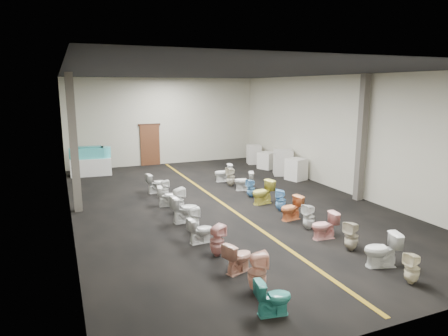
{
  "coord_description": "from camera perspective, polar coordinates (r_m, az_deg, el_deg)",
  "views": [
    {
      "loc": [
        -5.18,
        -12.6,
        4.06
      ],
      "look_at": [
        0.5,
        1.0,
        1.04
      ],
      "focal_mm": 32.0,
      "sensor_mm": 36.0,
      "label": 1
    }
  ],
  "objects": [
    {
      "name": "toilet_right_9",
      "position": [
        15.84,
        2.87,
        -1.86
      ],
      "size": [
        0.86,
        0.68,
        0.76
      ],
      "primitive_type": "imported",
      "rotation": [
        0.0,
        0.0,
        -1.96
      ],
      "color": "white",
      "rests_on": "floor"
    },
    {
      "name": "appliance_crate_b",
      "position": [
        18.81,
        8.42,
        0.79
      ],
      "size": [
        1.12,
        1.12,
        1.16
      ],
      "primitive_type": "cube",
      "rotation": [
        0.0,
        0.0,
        -0.43
      ],
      "color": "beige",
      "rests_on": "floor"
    },
    {
      "name": "toilet_right_3",
      "position": [
        11.22,
        14.14,
        -8.0
      ],
      "size": [
        0.76,
        0.48,
        0.74
      ],
      "primitive_type": "imported",
      "rotation": [
        0.0,
        0.0,
        -1.66
      ],
      "color": "#FAADA7",
      "rests_on": "floor"
    },
    {
      "name": "toilet_left_1",
      "position": [
        8.26,
        4.77,
        -14.61
      ],
      "size": [
        0.46,
        0.45,
        0.84
      ],
      "primitive_type": "imported",
      "rotation": [
        0.0,
        0.0,
        1.36
      ],
      "color": "#F4B39B",
      "rests_on": "floor"
    },
    {
      "name": "toilet_left_3",
      "position": [
        9.82,
        -1.0,
        -10.34
      ],
      "size": [
        0.47,
        0.46,
        0.78
      ],
      "primitive_type": "imported",
      "rotation": [
        0.0,
        0.0,
        1.96
      ],
      "color": "tan",
      "rests_on": "floor"
    },
    {
      "name": "toilet_right_0",
      "position": [
        9.43,
        25.29,
        -12.82
      ],
      "size": [
        0.33,
        0.32,
        0.68
      ],
      "primitive_type": "imported",
      "rotation": [
        0.0,
        0.0,
        -1.52
      ],
      "color": "beige",
      "rests_on": "floor"
    },
    {
      "name": "toilet_right_7",
      "position": [
        14.08,
        5.55,
        -3.48
      ],
      "size": [
        0.88,
        0.6,
        0.83
      ],
      "primitive_type": "imported",
      "rotation": [
        0.0,
        0.0,
        -1.39
      ],
      "color": "#E0D555",
      "rests_on": "floor"
    },
    {
      "name": "back_door",
      "position": [
        21.21,
        -10.52,
        3.22
      ],
      "size": [
        1.0,
        0.1,
        2.1
      ],
      "primitive_type": "cube",
      "color": "#562D19",
      "rests_on": "floor"
    },
    {
      "name": "toilet_left_6",
      "position": [
        12.22,
        -5.67,
        -5.84
      ],
      "size": [
        0.84,
        0.52,
        0.83
      ],
      "primitive_type": "imported",
      "rotation": [
        0.0,
        0.0,
        1.64
      ],
      "color": "silver",
      "rests_on": "floor"
    },
    {
      "name": "toilet_right_5",
      "position": [
        12.55,
        9.58,
        -5.68
      ],
      "size": [
        0.78,
        0.52,
        0.74
      ],
      "primitive_type": "imported",
      "rotation": [
        0.0,
        0.0,
        -1.42
      ],
      "color": "#EE8549",
      "rests_on": "floor"
    },
    {
      "name": "toilet_right_1",
      "position": [
        9.95,
        21.61,
        -10.81
      ],
      "size": [
        0.89,
        0.67,
        0.81
      ],
      "primitive_type": "imported",
      "rotation": [
        0.0,
        0.0,
        -1.87
      ],
      "color": "white",
      "rests_on": "floor"
    },
    {
      "name": "wall_front",
      "position": [
        7.16,
        24.93,
        -4.16
      ],
      "size": [
        10.0,
        0.0,
        10.0
      ],
      "primitive_type": "plane",
      "rotation": [
        -1.57,
        0.0,
        0.0
      ],
      "color": "#B9B59E",
      "rests_on": "ground"
    },
    {
      "name": "door_frame",
      "position": [
        21.1,
        -10.63,
        6.1
      ],
      "size": [
        1.15,
        0.08,
        0.1
      ],
      "primitive_type": "cube",
      "color": "#331C11",
      "rests_on": "back_door"
    },
    {
      "name": "appliance_crate_c",
      "position": [
        20.14,
        6.17,
        1.08
      ],
      "size": [
        0.97,
        0.97,
        0.83
      ],
      "primitive_type": "cube",
      "rotation": [
        0.0,
        0.0,
        0.44
      ],
      "color": "silver",
      "rests_on": "floor"
    },
    {
      "name": "ceiling",
      "position": [
        13.63,
        -0.31,
        13.43
      ],
      "size": [
        16.0,
        16.0,
        0.0
      ],
      "primitive_type": "plane",
      "rotation": [
        3.14,
        0.0,
        0.0
      ],
      "color": "black",
      "rests_on": "ground"
    },
    {
      "name": "toilet_left_8",
      "position": [
        13.91,
        -8.05,
        -3.98
      ],
      "size": [
        0.76,
        0.52,
        0.71
      ],
      "primitive_type": "imported",
      "rotation": [
        0.0,
        0.0,
        1.38
      ],
      "color": "white",
      "rests_on": "floor"
    },
    {
      "name": "toilet_right_8",
      "position": [
        14.9,
        3.87,
        -2.9
      ],
      "size": [
        0.34,
        0.33,
        0.68
      ],
      "primitive_type": "imported",
      "rotation": [
        0.0,
        0.0,
        -1.49
      ],
      "color": "#69A9DD",
      "rests_on": "floor"
    },
    {
      "name": "toilet_right_6",
      "position": [
        13.38,
        8.1,
        -4.55
      ],
      "size": [
        0.45,
        0.44,
        0.74
      ],
      "primitive_type": "imported",
      "rotation": [
        0.0,
        0.0,
        -2.0
      ],
      "color": "#78BFF6",
      "rests_on": "floor"
    },
    {
      "name": "wall_back",
      "position": [
        21.32,
        -8.56,
        6.58
      ],
      "size": [
        10.0,
        0.0,
        10.0
      ],
      "primitive_type": "plane",
      "rotation": [
        1.57,
        0.0,
        0.0
      ],
      "color": "#B9B59E",
      "rests_on": "ground"
    },
    {
      "name": "wall_left",
      "position": [
        12.73,
        -21.63,
        2.59
      ],
      "size": [
        0.0,
        16.0,
        16.0
      ],
      "primitive_type": "plane",
      "rotation": [
        1.57,
        0.0,
        1.57
      ],
      "color": "#B9B59E",
      "rests_on": "ground"
    },
    {
      "name": "toilet_left_7",
      "position": [
        13.09,
        -6.55,
        -4.62
      ],
      "size": [
        0.44,
        0.44,
        0.85
      ],
      "primitive_type": "imported",
      "rotation": [
        0.0,
        0.0,
        1.72
      ],
      "color": "white",
      "rests_on": "floor"
    },
    {
      "name": "aisle_stripe",
      "position": [
        14.21,
        -0.29,
        -5.01
      ],
      "size": [
        0.12,
        15.6,
        0.01
      ],
      "primitive_type": "cube",
      "color": "olive",
      "rests_on": "floor"
    },
    {
      "name": "toilet_right_11",
      "position": [
        17.29,
        -0.11,
        -0.69
      ],
      "size": [
        0.81,
        0.54,
        0.77
      ],
      "primitive_type": "imported",
      "rotation": [
        0.0,
        0.0,
        -1.73
      ],
      "color": "white",
      "rests_on": "floor"
    },
    {
      "name": "bathtub",
      "position": [
        19.47,
        -18.59,
        2.14
      ],
      "size": [
        1.85,
        0.81,
        0.55
      ],
      "rotation": [
        0.0,
        0.0,
        -0.12
      ],
      "color": "#46C5CA",
      "rests_on": "display_table"
    },
    {
      "name": "toilet_left_10",
      "position": [
        15.7,
        -9.65,
        -2.13
      ],
      "size": [
        0.78,
        0.49,
        0.77
      ],
      "primitive_type": "imported",
      "rotation": [
        0.0,
        0.0,
        1.66
      ],
      "color": "silver",
      "rests_on": "floor"
    },
    {
      "name": "toilet_left_2",
      "position": [
        9.05,
        2.04,
        -12.58
      ],
      "size": [
        0.79,
        0.61,
        0.71
      ],
      "primitive_type": "imported",
      "rotation": [
        0.0,
        0.0,
        1.92
      ],
      "color": "#DB9F88",
      "rests_on": "floor"
    },
    {
      "name": "toilet_left_4",
      "position": [
        10.64,
        -3.4,
        -8.87
      ],
      "size": [
        0.7,
        0.44,
        0.69
      ],
      "primitive_type": "imported",
      "rotation": [
        0.0,
        0.0,
        1.65
      ],
      "color": "silver",
      "rests_on": "floor"
    },
    {
      "name": "toilet_right_4",
      "position": [
        11.83,
        12.02,
        -6.83
      ],
      "size": [
        0.38,
        0.37,
        0.75
      ],
      "primitive_type": "imported",
      "rotation": [
        0.0,
        0.0,
        -1.46
      ],
      "color": "white",
      "rests_on": "floor"
    },
    {
      "name": "column_right",
      "position": [
        15.0,
        19.07,
        4.02
      ],
      "size": [
        0.25,
        0.25,
        4.5
      ],
      "primitive_type": "cube",
      "color": "#59544C",
      "rests_on": "floor"
    },
    {
      "name": "toilet_left_5",
      "position": [
        11.42,
        -4.39,
        -7.35
      ],
      "size": [
        0.36,
        0.35,
        0.72
      ],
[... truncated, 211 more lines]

